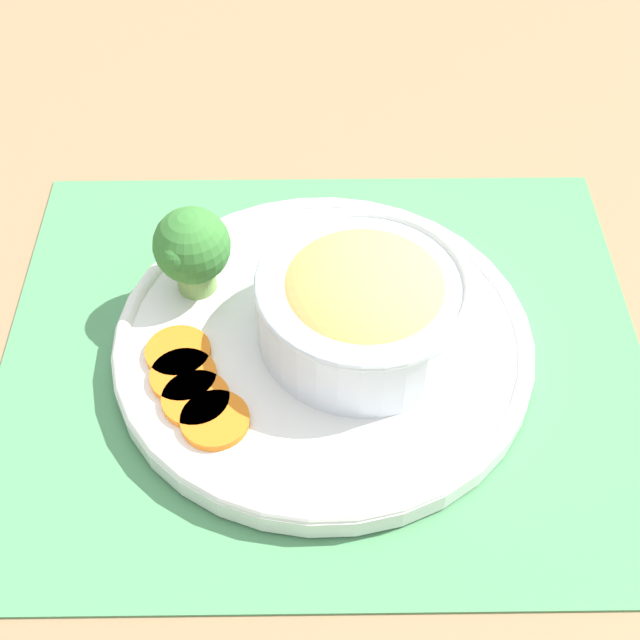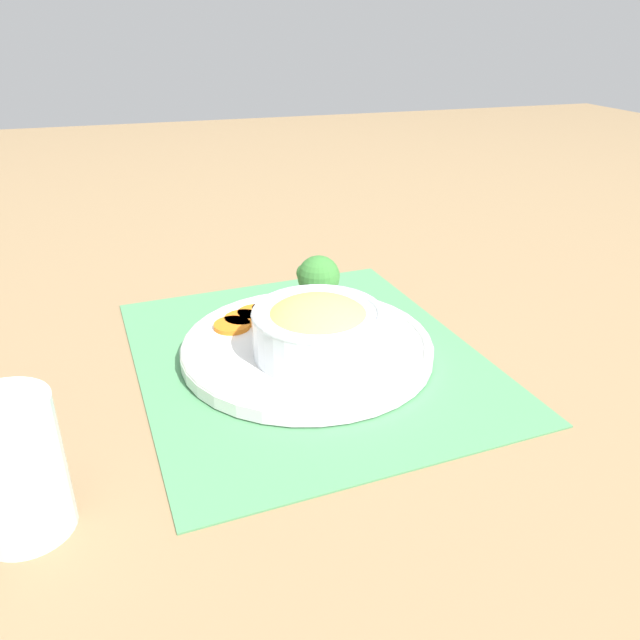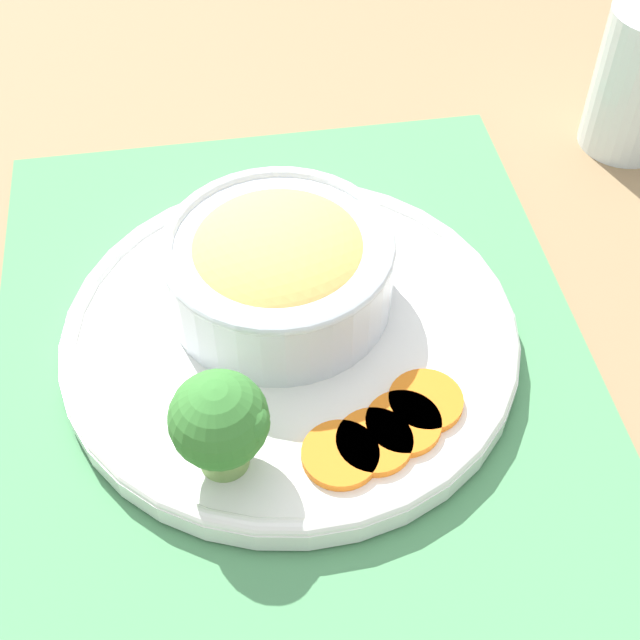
% 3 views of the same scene
% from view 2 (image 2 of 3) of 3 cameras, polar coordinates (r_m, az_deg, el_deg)
% --- Properties ---
extents(ground_plane, '(4.00, 4.00, 0.00)m').
position_cam_2_polar(ground_plane, '(0.78, -1.16, -3.38)').
color(ground_plane, '#8C704C').
extents(placemat, '(0.44, 0.51, 0.00)m').
position_cam_2_polar(placemat, '(0.78, -1.17, -3.25)').
color(placemat, '#4C8C59').
rests_on(placemat, ground_plane).
extents(plate, '(0.31, 0.31, 0.02)m').
position_cam_2_polar(plate, '(0.77, -1.17, -2.39)').
color(plate, white).
rests_on(plate, placemat).
extents(bowl, '(0.16, 0.16, 0.07)m').
position_cam_2_polar(bowl, '(0.73, -0.18, -0.66)').
color(bowl, silver).
rests_on(bowl, plate).
extents(broccoli_floret, '(0.06, 0.06, 0.07)m').
position_cam_2_polar(broccoli_floret, '(0.85, -0.16, 3.86)').
color(broccoli_floret, '#759E51').
rests_on(broccoli_floret, plate).
extents(carrot_slice_near, '(0.05, 0.05, 0.01)m').
position_cam_2_polar(carrot_slice_near, '(0.85, -4.65, 1.02)').
color(carrot_slice_near, orange).
rests_on(carrot_slice_near, plate).
extents(carrot_slice_middle, '(0.05, 0.05, 0.01)m').
position_cam_2_polar(carrot_slice_middle, '(0.84, -5.96, 0.63)').
color(carrot_slice_middle, orange).
rests_on(carrot_slice_middle, plate).
extents(carrot_slice_far, '(0.05, 0.05, 0.01)m').
position_cam_2_polar(carrot_slice_far, '(0.83, -7.11, 0.12)').
color(carrot_slice_far, orange).
rests_on(carrot_slice_far, plate).
extents(carrot_slice_extra, '(0.05, 0.05, 0.01)m').
position_cam_2_polar(carrot_slice_extra, '(0.81, -8.04, -0.50)').
color(carrot_slice_extra, orange).
rests_on(carrot_slice_extra, plate).
extents(water_glass, '(0.08, 0.08, 0.12)m').
position_cam_2_polar(water_glass, '(0.56, -25.98, -12.62)').
color(water_glass, silver).
rests_on(water_glass, ground_plane).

